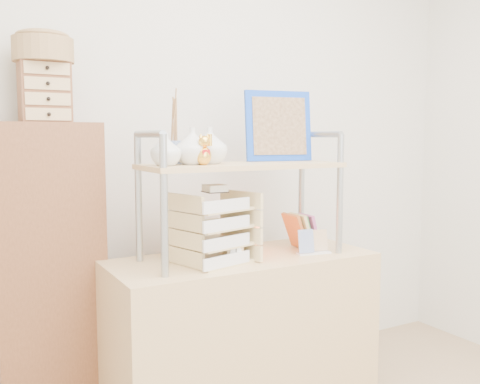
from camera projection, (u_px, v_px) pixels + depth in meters
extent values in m
cube|color=silver|center=(195.00, 134.00, 2.78)|extent=(3.40, 0.02, 2.60)
cube|color=tan|center=(243.00, 337.00, 2.44)|extent=(1.20, 0.50, 0.75)
cube|color=brown|center=(51.00, 276.00, 2.36)|extent=(0.46, 0.25, 1.35)
cylinder|color=#9AA2A8|center=(164.00, 206.00, 2.04)|extent=(0.03, 0.03, 0.55)
cylinder|color=#9AA2A8|center=(139.00, 198.00, 2.30)|extent=(0.03, 0.03, 0.55)
cylinder|color=#9AA2A8|center=(149.00, 134.00, 2.14)|extent=(0.03, 0.30, 0.03)
cylinder|color=#9AA2A8|center=(340.00, 194.00, 2.46)|extent=(0.03, 0.03, 0.55)
cylinder|color=#9AA2A8|center=(301.00, 189.00, 2.72)|extent=(0.03, 0.03, 0.55)
cylinder|color=#9AA2A8|center=(321.00, 134.00, 2.56)|extent=(0.03, 0.30, 0.03)
cube|color=tan|center=(243.00, 166.00, 2.36)|extent=(0.90, 0.34, 0.02)
imported|color=silver|center=(166.00, 150.00, 2.16)|extent=(0.13, 0.13, 0.13)
imported|color=silver|center=(192.00, 146.00, 2.24)|extent=(0.15, 0.15, 0.15)
imported|color=silver|center=(210.00, 146.00, 2.30)|extent=(0.15, 0.15, 0.16)
cylinder|color=#2650A6|center=(174.00, 152.00, 2.33)|extent=(0.07, 0.07, 0.10)
cube|color=blue|center=(278.00, 126.00, 2.55)|extent=(0.34, 0.10, 0.33)
cube|color=brown|center=(280.00, 126.00, 2.54)|extent=(0.28, 0.08, 0.27)
cube|color=#BC5293|center=(309.00, 231.00, 2.58)|extent=(0.06, 0.12, 0.17)
cube|color=#48914A|center=(303.00, 231.00, 2.58)|extent=(0.07, 0.12, 0.17)
cube|color=#D0C37D|center=(302.00, 232.00, 2.55)|extent=(0.07, 0.13, 0.17)
cube|color=#C8692F|center=(295.00, 232.00, 2.56)|extent=(0.08, 0.14, 0.16)
cube|color=tan|center=(213.00, 260.00, 2.31)|extent=(0.33, 0.32, 0.01)
cube|color=white|center=(227.00, 261.00, 2.20)|extent=(0.25, 0.08, 0.05)
cube|color=tan|center=(213.00, 243.00, 2.30)|extent=(0.33, 0.32, 0.01)
cube|color=white|center=(227.00, 242.00, 2.19)|extent=(0.25, 0.08, 0.05)
cube|color=tan|center=(213.00, 226.00, 2.29)|extent=(0.33, 0.32, 0.01)
cube|color=white|center=(227.00, 224.00, 2.18)|extent=(0.25, 0.08, 0.05)
cube|color=tan|center=(213.00, 208.00, 2.28)|extent=(0.33, 0.32, 0.01)
cube|color=white|center=(227.00, 205.00, 2.17)|extent=(0.25, 0.08, 0.05)
cube|color=beige|center=(215.00, 188.00, 2.26)|extent=(0.08, 0.08, 0.03)
cylinder|color=brown|center=(248.00, 250.00, 2.50)|extent=(0.10, 0.10, 0.02)
ellipsoid|color=#E74A1B|center=(248.00, 231.00, 2.49)|extent=(0.12, 0.11, 0.16)
cube|color=tan|center=(234.00, 252.00, 2.26)|extent=(0.08, 0.03, 0.11)
cylinder|color=white|center=(236.00, 252.00, 2.24)|extent=(0.05, 0.01, 0.05)
cube|color=white|center=(314.00, 253.00, 2.47)|extent=(0.17, 0.07, 0.01)
cube|color=navy|center=(306.00, 241.00, 2.44)|extent=(0.08, 0.03, 0.11)
cube|color=tan|center=(320.00, 240.00, 2.49)|extent=(0.08, 0.03, 0.10)
cube|color=brown|center=(45.00, 93.00, 2.26)|extent=(0.20, 0.15, 0.25)
cube|color=tan|center=(49.00, 114.00, 2.20)|extent=(0.18, 0.01, 0.05)
cube|color=tan|center=(48.00, 99.00, 2.20)|extent=(0.18, 0.01, 0.05)
cube|color=tan|center=(48.00, 84.00, 2.19)|extent=(0.18, 0.01, 0.05)
cube|color=tan|center=(47.00, 68.00, 2.18)|extent=(0.18, 0.01, 0.05)
cylinder|color=olive|center=(43.00, 50.00, 2.24)|extent=(0.25, 0.25, 0.10)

